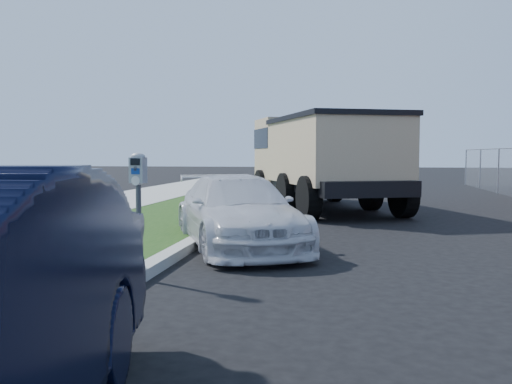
# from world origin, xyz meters

# --- Properties ---
(ground) EXTENTS (120.00, 120.00, 0.00)m
(ground) POSITION_xyz_m (0.00, 0.00, 0.00)
(ground) COLOR black
(ground) RESTS_ON ground
(streetside) EXTENTS (6.12, 50.00, 0.15)m
(streetside) POSITION_xyz_m (-5.57, 2.00, 0.07)
(streetside) COLOR #9A9A91
(streetside) RESTS_ON ground
(parking_meter) EXTENTS (0.22, 0.16, 1.45)m
(parking_meter) POSITION_xyz_m (-2.60, -0.69, 1.19)
(parking_meter) COLOR #3F4247
(parking_meter) RESTS_ON ground
(white_wagon) EXTENTS (3.26, 4.48, 1.20)m
(white_wagon) POSITION_xyz_m (-1.88, 1.97, 0.60)
(white_wagon) COLOR silver
(white_wagon) RESTS_ON ground
(dump_truck) EXTENTS (4.92, 7.36, 2.72)m
(dump_truck) POSITION_xyz_m (-0.83, 8.81, 1.53)
(dump_truck) COLOR black
(dump_truck) RESTS_ON ground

